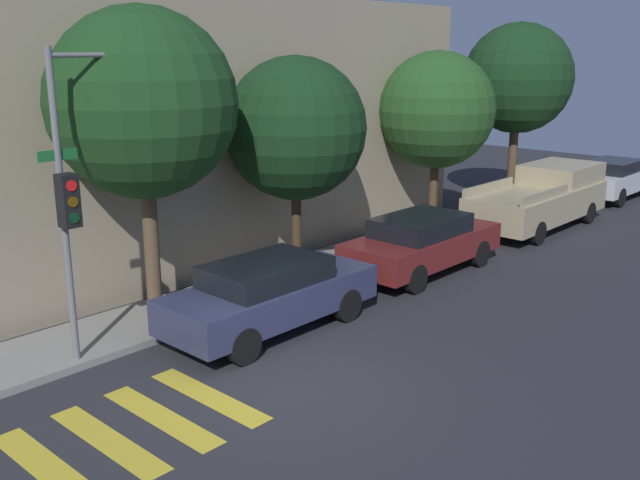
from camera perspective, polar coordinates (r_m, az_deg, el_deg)
ground_plane at (r=12.19m, az=-2.17°, el=-11.73°), size 60.00×60.00×0.00m
sidewalk at (r=15.16m, az=-13.55°, el=-6.34°), size 26.00×1.97×0.14m
building_row at (r=18.11m, az=-22.09°, el=7.35°), size 26.00×6.00×6.81m
crosswalk at (r=10.96m, az=-18.75°, el=-15.87°), size 5.09×2.60×0.00m
traffic_light_pole at (r=12.80m, az=-18.23°, el=5.63°), size 2.40×0.56×5.54m
sedan_near_corner at (r=14.22m, az=-4.04°, el=-4.28°), size 4.60×1.79×1.48m
sedan_middle at (r=18.06m, az=8.16°, el=-0.17°), size 4.64×1.85×1.48m
pickup_truck at (r=23.62m, az=17.32°, el=3.30°), size 5.78×2.12×1.87m
sedan_far_end at (r=29.02m, az=22.39°, el=4.60°), size 4.23×1.78×1.48m
tree_near_corner at (r=14.48m, az=-14.01°, el=10.51°), size 3.73×3.73×6.33m
tree_midblock at (r=17.25m, az=-1.97°, el=8.88°), size 3.44×3.44×5.37m
tree_far_end at (r=21.92m, az=9.33°, el=10.21°), size 3.49×3.49×5.47m
tree_behind_truck at (r=26.15m, az=15.56°, el=12.33°), size 3.78×3.78×6.40m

